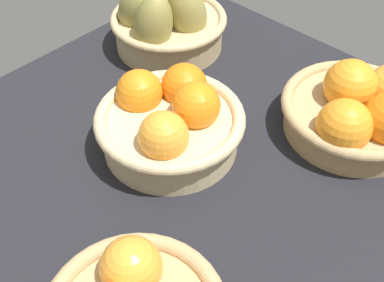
% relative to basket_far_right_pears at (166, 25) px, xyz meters
% --- Properties ---
extents(market_tray, '(0.84, 0.72, 0.03)m').
position_rel_basket_far_right_pears_xyz_m(market_tray, '(-0.19, -0.21, -0.07)').
color(market_tray, black).
rests_on(market_tray, ground).
extents(basket_far_right_pears, '(0.23, 0.22, 0.15)m').
position_rel_basket_far_right_pears_xyz_m(basket_far_right_pears, '(0.00, 0.00, 0.00)').
color(basket_far_right_pears, tan).
rests_on(basket_far_right_pears, market_tray).
extents(basket_near_right, '(0.23, 0.23, 0.12)m').
position_rel_basket_far_right_pears_xyz_m(basket_near_right, '(0.04, -0.39, -0.00)').
color(basket_near_right, tan).
rests_on(basket_near_right, market_tray).
extents(basket_center, '(0.23, 0.23, 0.11)m').
position_rel_basket_far_right_pears_xyz_m(basket_center, '(-0.18, -0.19, -0.00)').
color(basket_center, '#D3BC8C').
rests_on(basket_center, market_tray).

